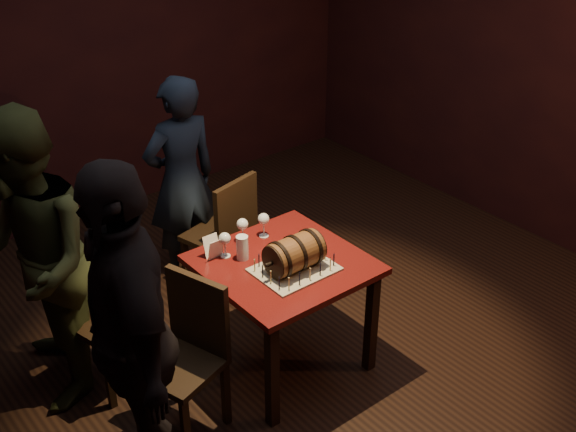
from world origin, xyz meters
The scene contains 16 objects.
room_shell centered at (0.00, 0.00, 1.40)m, with size 5.04×5.04×2.80m.
pub_table centered at (-0.12, -0.08, 0.64)m, with size 0.90×0.90×0.75m.
cake_board centered at (-0.12, -0.19, 0.76)m, with size 0.45×0.35×0.01m, color #A9A088.
barrel_cake centered at (-0.12, -0.19, 0.86)m, with size 0.37×0.22×0.22m.
birthday_candles centered at (-0.12, -0.19, 0.80)m, with size 0.40×0.30×0.09m.
wine_glass_left centered at (-0.35, 0.18, 0.87)m, with size 0.07×0.07×0.16m.
wine_glass_mid centered at (-0.17, 0.25, 0.87)m, with size 0.07×0.07×0.16m.
wine_glass_right centered at (-0.03, 0.22, 0.87)m, with size 0.07×0.07×0.16m.
pint_of_ale centered at (-0.28, 0.10, 0.82)m, with size 0.07×0.07×0.15m.
menu_card centered at (-0.40, 0.21, 0.81)m, with size 0.10×0.05×0.13m, color white, non-canonical shape.
chair_back centered at (0.04, 0.76, 0.52)m, with size 0.49×0.49×0.93m.
chair_left_rear centered at (-0.95, 0.46, 0.52)m, with size 0.49×0.49×0.93m.
chair_left_front centered at (-0.83, -0.16, 0.52)m, with size 0.50×0.50×0.93m.
person_back centered at (-0.04, 1.18, 0.77)m, with size 0.56×0.37×1.54m, color #182030.
person_left_rear centered at (-1.34, 0.59, 0.89)m, with size 0.86×0.67×1.77m, color #373E1F.
person_left_front centered at (-1.23, -0.33, 0.91)m, with size 1.07×0.44×1.82m, color black.
Camera 1 is at (-2.32, -2.88, 3.04)m, focal length 45.00 mm.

